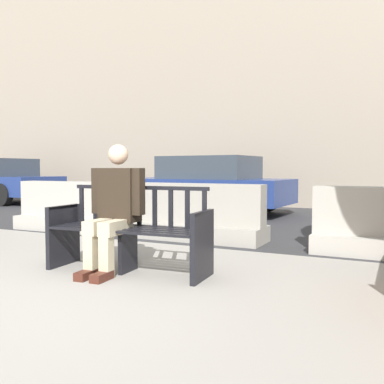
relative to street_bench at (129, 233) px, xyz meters
name	(u,v)px	position (x,y,z in m)	size (l,w,h in m)	color
ground_plane	(63,304)	(0.15, -1.13, -0.40)	(200.00, 200.00, 0.00)	gray
street_asphalt	(299,209)	(0.15, 7.57, -0.39)	(120.00, 12.00, 0.01)	#333335
street_bench	(129,233)	(0.00, 0.00, 0.00)	(1.72, 0.63, 0.88)	black
seated_person	(114,205)	(-0.14, -0.07, 0.29)	(0.59, 0.74, 1.31)	#2D2319
jersey_barrier_centre	(199,217)	(-0.18, 2.07, -0.06)	(2.01, 0.70, 0.84)	#9E998E
jersey_barrier_left	(71,211)	(-2.56, 2.00, -0.06)	(2.02, 0.73, 0.84)	#ADA89E
car_sedan_mid	(205,185)	(-1.68, 5.61, 0.28)	(4.17, 2.06, 1.35)	navy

